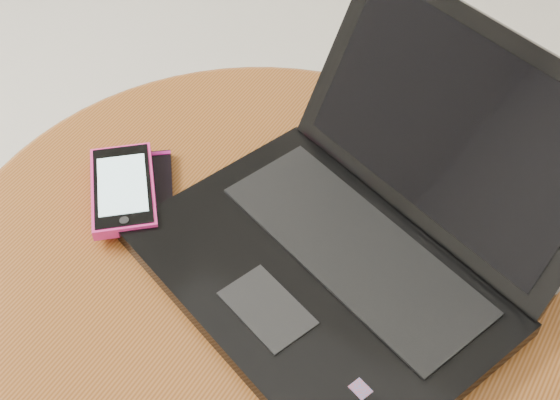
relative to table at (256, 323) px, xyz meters
The scene contains 4 objects.
table is the anchor object (origin of this frame).
laptop 0.19m from the table, 32.60° to the left, with size 0.46×0.46×0.22m.
phone_black 0.20m from the table, behind, with size 0.11×0.12×0.01m.
phone_pink 0.22m from the table, behind, with size 0.14×0.14×0.02m.
Camera 1 is at (0.17, -0.40, 1.19)m, focal length 50.31 mm.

